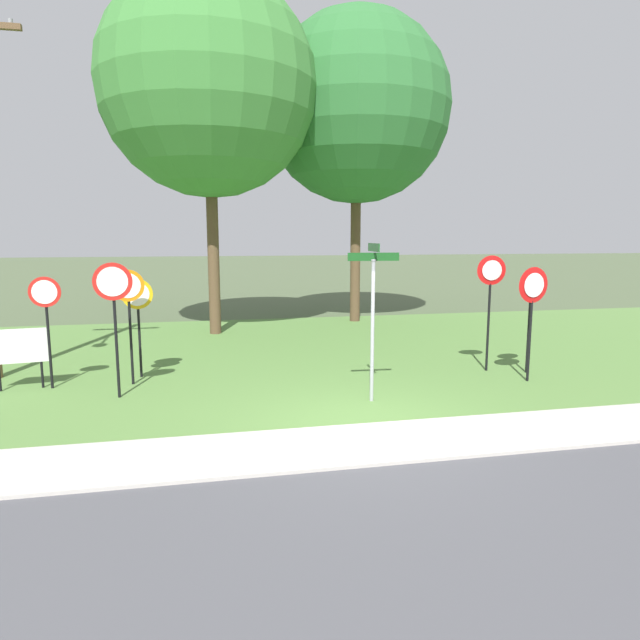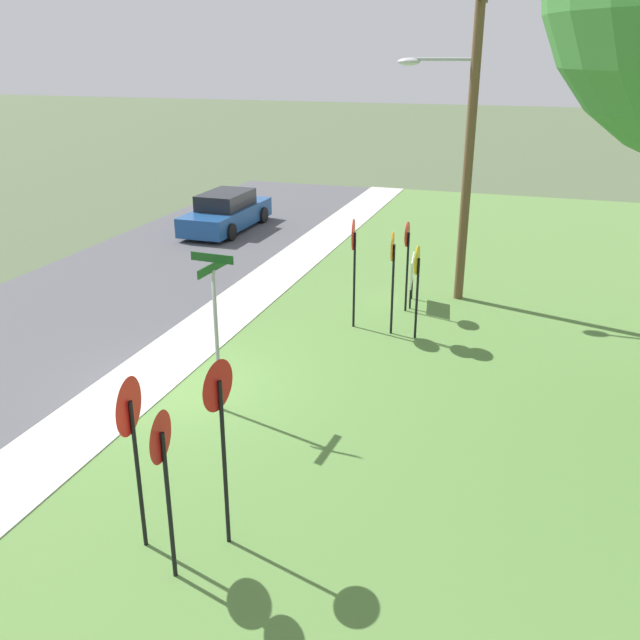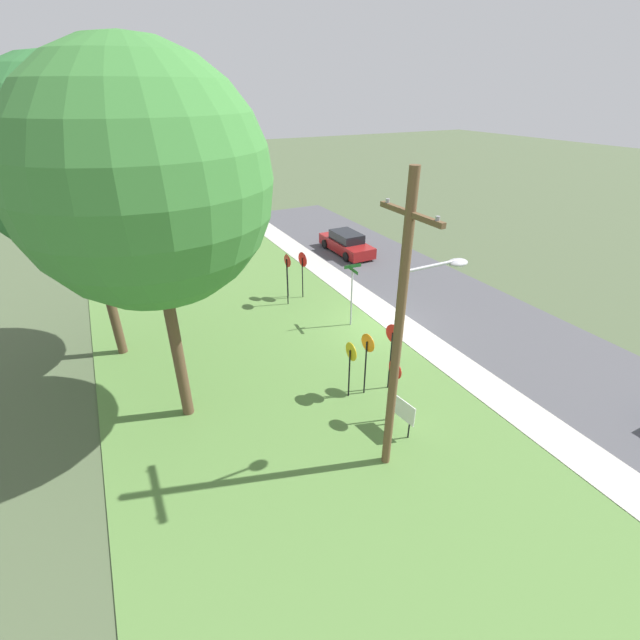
{
  "view_description": "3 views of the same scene",
  "coord_description": "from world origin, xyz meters",
  "px_view_note": "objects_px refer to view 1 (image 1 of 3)",
  "views": [
    {
      "loc": [
        -2.45,
        -8.37,
        3.13
      ],
      "look_at": [
        -0.03,
        3.18,
        1.32
      ],
      "focal_mm": 30.7,
      "sensor_mm": 36.0,
      "label": 1
    },
    {
      "loc": [
        10.71,
        6.49,
        6.19
      ],
      "look_at": [
        -1.08,
        2.62,
        1.36
      ],
      "focal_mm": 38.83,
      "sensor_mm": 36.0,
      "label": 2
    },
    {
      "loc": [
        -14.24,
        10.45,
        9.7
      ],
      "look_at": [
        -0.13,
        3.19,
        1.09
      ],
      "focal_mm": 24.01,
      "sensor_mm": 36.0,
      "label": 3
    }
  ],
  "objects_px": {
    "street_name_post": "(373,309)",
    "stop_sign_far_center": "(129,303)",
    "stop_sign_near_left": "(46,309)",
    "oak_tree_right": "(357,109)",
    "stop_sign_near_right": "(138,307)",
    "notice_board": "(19,349)",
    "stop_sign_far_left": "(114,300)",
    "yield_sign_near_right": "(491,286)",
    "yield_sign_far_left": "(531,299)",
    "oak_tree_left": "(208,87)",
    "yield_sign_near_left": "(533,297)"
  },
  "relations": [
    {
      "from": "stop_sign_far_center",
      "to": "yield_sign_near_right",
      "type": "xyz_separation_m",
      "value": [
        7.89,
        -0.45,
        0.24
      ]
    },
    {
      "from": "stop_sign_near_right",
      "to": "street_name_post",
      "type": "bearing_deg",
      "value": -32.52
    },
    {
      "from": "stop_sign_near_left",
      "to": "stop_sign_far_center",
      "type": "xyz_separation_m",
      "value": [
        1.59,
        -0.02,
        0.1
      ]
    },
    {
      "from": "yield_sign_far_left",
      "to": "notice_board",
      "type": "distance_m",
      "value": 10.93
    },
    {
      "from": "yield_sign_far_left",
      "to": "street_name_post",
      "type": "distance_m",
      "value": 4.33
    },
    {
      "from": "stop_sign_near_right",
      "to": "yield_sign_far_left",
      "type": "distance_m",
      "value": 8.7
    },
    {
      "from": "stop_sign_far_center",
      "to": "oak_tree_right",
      "type": "relative_size",
      "value": 0.23
    },
    {
      "from": "yield_sign_near_right",
      "to": "yield_sign_far_left",
      "type": "distance_m",
      "value": 0.92
    },
    {
      "from": "oak_tree_right",
      "to": "notice_board",
      "type": "bearing_deg",
      "value": -140.69
    },
    {
      "from": "stop_sign_far_left",
      "to": "street_name_post",
      "type": "relative_size",
      "value": 0.88
    },
    {
      "from": "stop_sign_near_left",
      "to": "oak_tree_left",
      "type": "height_order",
      "value": "oak_tree_left"
    },
    {
      "from": "yield_sign_near_right",
      "to": "oak_tree_left",
      "type": "bearing_deg",
      "value": 140.98
    },
    {
      "from": "stop_sign_far_center",
      "to": "oak_tree_right",
      "type": "bearing_deg",
      "value": 40.05
    },
    {
      "from": "yield_sign_near_left",
      "to": "oak_tree_right",
      "type": "bearing_deg",
      "value": 89.73
    },
    {
      "from": "stop_sign_near_left",
      "to": "stop_sign_near_right",
      "type": "relative_size",
      "value": 1.05
    },
    {
      "from": "stop_sign_far_center",
      "to": "yield_sign_far_left",
      "type": "bearing_deg",
      "value": -12.62
    },
    {
      "from": "yield_sign_near_right",
      "to": "stop_sign_near_left",
      "type": "bearing_deg",
      "value": -175.59
    },
    {
      "from": "stop_sign_near_left",
      "to": "stop_sign_far_left",
      "type": "distance_m",
      "value": 1.76
    },
    {
      "from": "notice_board",
      "to": "oak_tree_right",
      "type": "bearing_deg",
      "value": 31.05
    },
    {
      "from": "stop_sign_far_center",
      "to": "notice_board",
      "type": "height_order",
      "value": "stop_sign_far_center"
    },
    {
      "from": "street_name_post",
      "to": "stop_sign_far_center",
      "type": "bearing_deg",
      "value": 158.61
    },
    {
      "from": "stop_sign_far_left",
      "to": "yield_sign_near_right",
      "type": "height_order",
      "value": "yield_sign_near_right"
    },
    {
      "from": "stop_sign_near_right",
      "to": "yield_sign_near_right",
      "type": "bearing_deg",
      "value": -8.72
    },
    {
      "from": "oak_tree_right",
      "to": "yield_sign_near_right",
      "type": "bearing_deg",
      "value": -82.94
    },
    {
      "from": "street_name_post",
      "to": "oak_tree_right",
      "type": "height_order",
      "value": "oak_tree_right"
    },
    {
      "from": "stop_sign_far_center",
      "to": "street_name_post",
      "type": "bearing_deg",
      "value": -32.37
    },
    {
      "from": "stop_sign_far_center",
      "to": "yield_sign_far_left",
      "type": "relative_size",
      "value": 1.05
    },
    {
      "from": "street_name_post",
      "to": "stop_sign_far_left",
      "type": "bearing_deg",
      "value": 169.5
    },
    {
      "from": "stop_sign_far_left",
      "to": "yield_sign_far_left",
      "type": "distance_m",
      "value": 8.84
    },
    {
      "from": "street_name_post",
      "to": "notice_board",
      "type": "xyz_separation_m",
      "value": [
        -6.74,
        2.21,
        -0.93
      ]
    },
    {
      "from": "stop_sign_near_left",
      "to": "oak_tree_right",
      "type": "distance_m",
      "value": 12.73
    },
    {
      "from": "stop_sign_near_right",
      "to": "oak_tree_right",
      "type": "height_order",
      "value": "oak_tree_right"
    },
    {
      "from": "stop_sign_near_left",
      "to": "stop_sign_far_left",
      "type": "bearing_deg",
      "value": -34.88
    },
    {
      "from": "stop_sign_far_left",
      "to": "yield_sign_far_left",
      "type": "height_order",
      "value": "stop_sign_far_left"
    },
    {
      "from": "stop_sign_near_left",
      "to": "stop_sign_far_left",
      "type": "height_order",
      "value": "stop_sign_far_left"
    },
    {
      "from": "stop_sign_near_left",
      "to": "yield_sign_near_left",
      "type": "bearing_deg",
      "value": -9.72
    },
    {
      "from": "stop_sign_near_left",
      "to": "stop_sign_far_center",
      "type": "height_order",
      "value": "stop_sign_far_center"
    },
    {
      "from": "stop_sign_far_center",
      "to": "street_name_post",
      "type": "relative_size",
      "value": 0.82
    },
    {
      "from": "street_name_post",
      "to": "oak_tree_left",
      "type": "height_order",
      "value": "oak_tree_left"
    },
    {
      "from": "stop_sign_near_right",
      "to": "notice_board",
      "type": "relative_size",
      "value": 1.75
    },
    {
      "from": "yield_sign_far_left",
      "to": "oak_tree_right",
      "type": "xyz_separation_m",
      "value": [
        -1.79,
        8.31,
        5.77
      ]
    },
    {
      "from": "yield_sign_near_right",
      "to": "oak_tree_right",
      "type": "distance_m",
      "value": 9.71
    },
    {
      "from": "yield_sign_near_right",
      "to": "oak_tree_left",
      "type": "height_order",
      "value": "oak_tree_left"
    },
    {
      "from": "stop_sign_far_left",
      "to": "oak_tree_right",
      "type": "xyz_separation_m",
      "value": [
        7.05,
        8.45,
        5.58
      ]
    },
    {
      "from": "stop_sign_far_left",
      "to": "yield_sign_near_right",
      "type": "xyz_separation_m",
      "value": [
        8.03,
        0.5,
        0.08
      ]
    },
    {
      "from": "stop_sign_far_center",
      "to": "yield_sign_near_right",
      "type": "height_order",
      "value": "yield_sign_near_right"
    },
    {
      "from": "stop_sign_near_left",
      "to": "oak_tree_right",
      "type": "relative_size",
      "value": 0.21
    },
    {
      "from": "stop_sign_near_right",
      "to": "yield_sign_far_left",
      "type": "relative_size",
      "value": 0.94
    },
    {
      "from": "yield_sign_far_left",
      "to": "oak_tree_left",
      "type": "height_order",
      "value": "oak_tree_left"
    },
    {
      "from": "stop_sign_near_right",
      "to": "oak_tree_left",
      "type": "height_order",
      "value": "oak_tree_left"
    }
  ]
}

